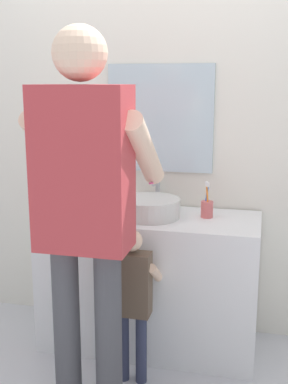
% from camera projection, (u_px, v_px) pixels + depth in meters
% --- Properties ---
extents(ground_plane, '(14.00, 14.00, 0.00)m').
position_uv_depth(ground_plane, '(138.00, 369.00, 2.75)').
color(ground_plane, silver).
extents(back_wall, '(4.40, 0.10, 2.70)m').
position_uv_depth(back_wall, '(162.00, 118.00, 3.04)').
color(back_wall, silver).
rests_on(back_wall, ground).
extents(vanity_cabinet, '(1.26, 0.54, 0.81)m').
position_uv_depth(vanity_cabinet, '(150.00, 281.00, 2.95)').
color(vanity_cabinet, white).
rests_on(vanity_cabinet, ground).
extents(sink_basin, '(0.35, 0.35, 0.11)m').
position_uv_depth(sink_basin, '(149.00, 207.00, 2.83)').
color(sink_basin, silver).
rests_on(sink_basin, vanity_cabinet).
extents(faucet, '(0.18, 0.14, 0.18)m').
position_uv_depth(faucet, '(157.00, 195.00, 3.02)').
color(faucet, '#B7BABF').
rests_on(faucet, vanity_cabinet).
extents(toothbrush_cup, '(0.07, 0.07, 0.21)m').
position_uv_depth(toothbrush_cup, '(207.00, 208.00, 2.82)').
color(toothbrush_cup, '#D86666').
rests_on(toothbrush_cup, vanity_cabinet).
extents(child_toddler, '(0.26, 0.26, 0.84)m').
position_uv_depth(child_toddler, '(132.00, 292.00, 2.54)').
color(child_toddler, '#2D334C').
rests_on(child_toddler, ground).
extents(adult_parent, '(0.56, 0.58, 1.81)m').
position_uv_depth(adult_parent, '(85.00, 193.00, 2.19)').
color(adult_parent, '#47474C').
rests_on(adult_parent, ground).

